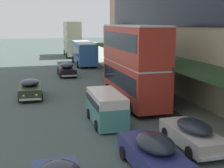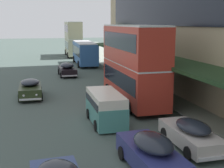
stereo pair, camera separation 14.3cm
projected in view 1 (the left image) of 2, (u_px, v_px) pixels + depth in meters
transit_bus_kerbside_front at (84, 52)px, 45.94m from camera, size 2.99×9.62×3.36m
transit_bus_kerbside_rear at (133, 62)px, 23.75m from camera, size 2.76×9.15×6.01m
transit_bus_kerbside_far at (72, 38)px, 57.28m from camera, size 2.96×9.40×6.32m
sedan_lead_near at (67, 69)px, 36.51m from camera, size 1.96×4.54×1.60m
sedan_trailing_mid at (30, 89)px, 25.97m from camera, size 1.92×4.35×1.54m
sedan_far_back at (153, 153)px, 13.12m from camera, size 1.98×4.61×1.67m
sedan_second_near at (192, 134)px, 15.63m from camera, size 1.82×4.50×1.45m
vw_van at (106, 106)px, 19.44m from camera, size 1.91×4.55×1.96m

